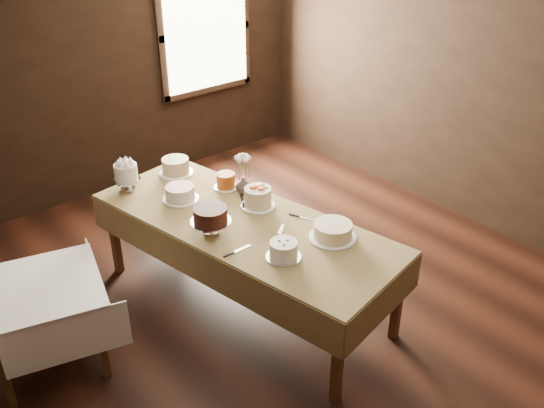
# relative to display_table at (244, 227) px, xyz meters

# --- Properties ---
(floor) EXTENTS (5.00, 6.00, 0.01)m
(floor) POSITION_rel_display_table_xyz_m (0.17, -0.35, -0.73)
(floor) COLOR black
(floor) RESTS_ON ground
(wall_back) EXTENTS (5.00, 0.02, 2.80)m
(wall_back) POSITION_rel_display_table_xyz_m (0.17, 2.65, 0.67)
(wall_back) COLOR black
(wall_back) RESTS_ON ground
(wall_right) EXTENTS (0.02, 6.00, 2.80)m
(wall_right) POSITION_rel_display_table_xyz_m (2.67, -0.35, 0.67)
(wall_right) COLOR black
(wall_right) RESTS_ON ground
(window) EXTENTS (1.10, 0.05, 1.30)m
(window) POSITION_rel_display_table_xyz_m (1.47, 2.59, 0.87)
(window) COLOR #FFEABF
(window) RESTS_ON wall_back
(display_table) EXTENTS (1.45, 2.70, 0.79)m
(display_table) POSITION_rel_display_table_xyz_m (0.00, 0.00, 0.00)
(display_table) COLOR #442A16
(display_table) RESTS_ON ground
(side_table) EXTENTS (1.00, 1.00, 0.69)m
(side_table) POSITION_rel_display_table_xyz_m (-1.51, 0.35, -0.12)
(side_table) COLOR #442A16
(side_table) RESTS_ON ground
(cake_meringue) EXTENTS (0.27, 0.27, 0.25)m
(cake_meringue) POSITION_rel_display_table_xyz_m (-0.44, 1.06, 0.17)
(cake_meringue) COLOR silver
(cake_meringue) RESTS_ON display_table
(cake_speckled) EXTENTS (0.33, 0.33, 0.14)m
(cake_speckled) POSITION_rel_display_table_xyz_m (0.05, 1.07, 0.13)
(cake_speckled) COLOR white
(cake_speckled) RESTS_ON display_table
(cake_lattice) EXTENTS (0.30, 0.30, 0.11)m
(cake_lattice) POSITION_rel_display_table_xyz_m (-0.19, 0.62, 0.11)
(cake_lattice) COLOR white
(cake_lattice) RESTS_ON display_table
(cake_caramel) EXTENTS (0.21, 0.21, 0.14)m
(cake_caramel) POSITION_rel_display_table_xyz_m (0.23, 0.54, 0.12)
(cake_caramel) COLOR white
(cake_caramel) RESTS_ON display_table
(cake_chocolate) EXTENTS (0.36, 0.36, 0.23)m
(cake_chocolate) POSITION_rel_display_table_xyz_m (-0.29, 0.02, 0.16)
(cake_chocolate) COLOR silver
(cake_chocolate) RESTS_ON display_table
(cake_flowers) EXTENTS (0.31, 0.31, 0.17)m
(cake_flowers) POSITION_rel_display_table_xyz_m (0.23, 0.11, 0.14)
(cake_flowers) COLOR white
(cake_flowers) RESTS_ON display_table
(cake_swirl) EXTENTS (0.28, 0.28, 0.13)m
(cake_swirl) POSITION_rel_display_table_xyz_m (-0.09, -0.58, 0.12)
(cake_swirl) COLOR silver
(cake_swirl) RESTS_ON display_table
(cake_cream) EXTENTS (0.38, 0.38, 0.12)m
(cake_cream) POSITION_rel_display_table_xyz_m (0.36, -0.62, 0.12)
(cake_cream) COLOR white
(cake_cream) RESTS_ON display_table
(cake_server_a) EXTENTS (0.21, 0.16, 0.01)m
(cake_server_a) POSITION_rel_display_table_xyz_m (0.14, -0.29, 0.06)
(cake_server_a) COLOR silver
(cake_server_a) RESTS_ON display_table
(cake_server_b) EXTENTS (0.12, 0.23, 0.01)m
(cake_server_b) POSITION_rel_display_table_xyz_m (0.41, -0.30, 0.06)
(cake_server_b) COLOR silver
(cake_server_b) RESTS_ON display_table
(cake_server_c) EXTENTS (0.06, 0.24, 0.01)m
(cake_server_c) POSITION_rel_display_table_xyz_m (-0.08, 0.30, 0.06)
(cake_server_c) COLOR silver
(cake_server_c) RESTS_ON display_table
(cake_server_d) EXTENTS (0.15, 0.22, 0.01)m
(cake_server_d) POSITION_rel_display_table_xyz_m (0.21, 0.29, 0.06)
(cake_server_d) COLOR silver
(cake_server_d) RESTS_ON display_table
(cake_server_e) EXTENTS (0.24, 0.03, 0.01)m
(cake_server_e) POSITION_rel_display_table_xyz_m (-0.25, -0.31, 0.06)
(cake_server_e) COLOR silver
(cake_server_e) RESTS_ON display_table
(flower_vase) EXTENTS (0.18, 0.18, 0.14)m
(flower_vase) POSITION_rel_display_table_xyz_m (0.29, 0.38, 0.13)
(flower_vase) COLOR #2D2823
(flower_vase) RESTS_ON display_table
(flower_bouquet) EXTENTS (0.14, 0.14, 0.20)m
(flower_bouquet) POSITION_rel_display_table_xyz_m (0.29, 0.38, 0.32)
(flower_bouquet) COLOR white
(flower_bouquet) RESTS_ON flower_vase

